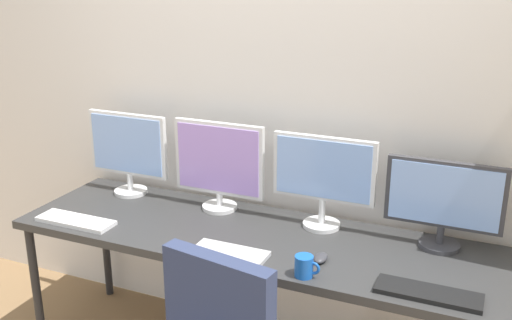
{
  "coord_description": "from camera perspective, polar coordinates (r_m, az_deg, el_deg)",
  "views": [
    {
      "loc": [
        1.03,
        -1.72,
        1.95
      ],
      "look_at": [
        0.0,
        0.65,
        1.09
      ],
      "focal_mm": 41.69,
      "sensor_mm": 36.0,
      "label": 1
    }
  ],
  "objects": [
    {
      "name": "monitor_center_left",
      "position": [
        3.0,
        -3.57,
        -0.34
      ],
      "size": [
        0.49,
        0.18,
        0.46
      ],
      "color": "silver",
      "rests_on": "desk"
    },
    {
      "name": "desk",
      "position": [
        2.83,
        -0.41,
        -8.0
      ],
      "size": [
        2.29,
        0.68,
        0.74
      ],
      "color": "#333333",
      "rests_on": "ground_plane"
    },
    {
      "name": "monitor_far_left",
      "position": [
        3.28,
        -12.17,
        0.97
      ],
      "size": [
        0.47,
        0.18,
        0.45
      ],
      "color": "silver",
      "rests_on": "desk"
    },
    {
      "name": "monitor_center_right",
      "position": [
        2.8,
        6.49,
        -1.49
      ],
      "size": [
        0.5,
        0.18,
        0.45
      ],
      "color": "silver",
      "rests_on": "desk"
    },
    {
      "name": "computer_mouse",
      "position": [
        2.57,
        6.22,
        -9.31
      ],
      "size": [
        0.06,
        0.1,
        0.03
      ],
      "primitive_type": "ellipsoid",
      "color": "#38383D",
      "rests_on": "desk"
    },
    {
      "name": "keyboard_right",
      "position": [
        2.41,
        16.2,
        -12.18
      ],
      "size": [
        0.4,
        0.13,
        0.02
      ],
      "primitive_type": "cube",
      "color": "black",
      "rests_on": "desk"
    },
    {
      "name": "monitor_far_right",
      "position": [
        2.72,
        17.59,
        -3.74
      ],
      "size": [
        0.51,
        0.18,
        0.4
      ],
      "color": "#38383D",
      "rests_on": "desk"
    },
    {
      "name": "coffee_mug",
      "position": [
        2.44,
        4.68,
        -10.13
      ],
      "size": [
        0.11,
        0.08,
        0.09
      ],
      "color": "blue",
      "rests_on": "desk"
    },
    {
      "name": "wall_back",
      "position": [
        3.0,
        2.84,
        5.86
      ],
      "size": [
        4.69,
        0.1,
        2.6
      ],
      "color": "silver",
      "rests_on": "ground_plane"
    },
    {
      "name": "keyboard_left",
      "position": [
        3.05,
        -16.9,
        -5.61
      ],
      "size": [
        0.4,
        0.13,
        0.02
      ],
      "primitive_type": "cube",
      "color": "silver",
      "rests_on": "desk"
    },
    {
      "name": "keyboard_center",
      "position": [
        2.62,
        -2.48,
        -8.87
      ],
      "size": [
        0.33,
        0.13,
        0.02
      ],
      "primitive_type": "cube",
      "color": "silver",
      "rests_on": "desk"
    }
  ]
}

